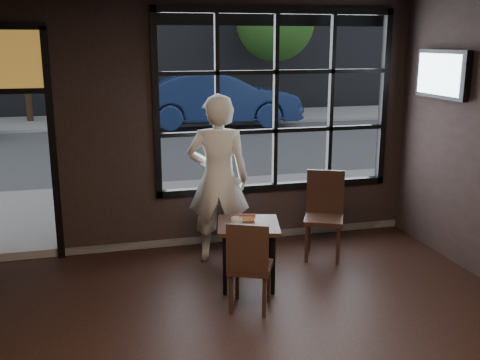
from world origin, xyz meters
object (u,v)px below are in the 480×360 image
object	(u,v)px
cafe_table	(248,254)
chair_near	(250,264)
man	(218,179)
navy_car	(218,99)

from	to	relation	value
cafe_table	chair_near	world-z (taller)	chair_near
man	navy_car	distance (m)	10.18
man	cafe_table	bearing A→B (deg)	115.42
cafe_table	man	distance (m)	1.03
cafe_table	man	size ratio (longest dim) A/B	0.35
cafe_table	chair_near	size ratio (longest dim) A/B	0.75
navy_car	man	bearing A→B (deg)	172.04
cafe_table	man	xyz separation A→B (m)	(-0.15, 0.79, 0.64)
cafe_table	navy_car	bearing A→B (deg)	92.65
cafe_table	man	world-z (taller)	man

